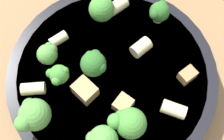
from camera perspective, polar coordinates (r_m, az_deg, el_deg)
ground_plane at (r=0.44m, az=-0.00°, el=-2.67°), size 2.00×2.00×0.00m
pasta_bowl at (r=0.42m, az=-0.00°, el=-1.50°), size 0.27×0.27×0.04m
broccoli_floret_0 at (r=0.38m, az=-9.75°, el=-0.88°), size 0.02×0.03×0.03m
broccoli_floret_2 at (r=0.38m, az=-3.34°, el=1.18°), size 0.03×0.03×0.04m
broccoli_floret_3 at (r=0.40m, az=-11.64°, el=2.88°), size 0.03×0.03×0.03m
broccoli_floret_4 at (r=0.37m, az=-14.25°, el=-8.05°), size 0.04×0.04×0.04m
broccoli_floret_5 at (r=0.43m, az=8.63°, el=10.47°), size 0.03×0.03×0.03m
broccoli_floret_6 at (r=0.42m, az=-1.90°, el=11.23°), size 0.04×0.03×0.04m
broccoli_floret_7 at (r=0.36m, az=2.64°, el=-9.84°), size 0.04×0.04×0.04m
rigatoni_0 at (r=0.45m, az=-2.48°, el=12.29°), size 0.02×0.02×0.02m
rigatoni_1 at (r=0.42m, az=-9.76°, el=5.58°), size 0.02×0.03×0.01m
rigatoni_2 at (r=0.40m, az=-14.21°, el=-3.34°), size 0.02×0.03×0.02m
rigatoni_3 at (r=0.41m, az=5.33°, el=4.14°), size 0.03×0.03×0.02m
rigatoni_4 at (r=0.38m, az=11.22°, el=-7.08°), size 0.03×0.03×0.02m
rigatoni_5 at (r=0.44m, az=1.00°, el=11.62°), size 0.03×0.03×0.02m
chicken_chunk_0 at (r=0.40m, az=13.61°, el=-0.91°), size 0.02×0.02×0.01m
chicken_chunk_1 at (r=0.38m, az=-4.97°, el=-3.73°), size 0.03×0.03×0.02m
chicken_chunk_2 at (r=0.38m, az=2.74°, el=-6.10°), size 0.03×0.03×0.02m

